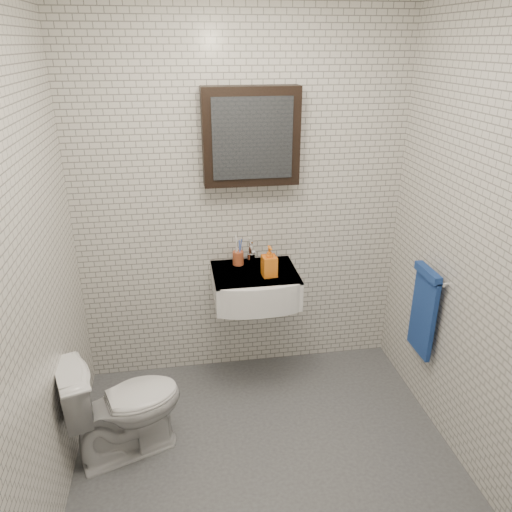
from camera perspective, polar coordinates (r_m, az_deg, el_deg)
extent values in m
cube|color=#45474C|center=(3.13, 1.32, -22.22)|extent=(2.20, 2.00, 0.01)
cube|color=silver|center=(3.33, -1.61, 6.02)|extent=(2.20, 0.02, 2.50)
cube|color=silver|center=(1.58, 8.60, -15.89)|extent=(2.20, 0.02, 2.50)
cube|color=silver|center=(2.47, -24.41, -2.57)|extent=(0.02, 2.00, 2.50)
cube|color=silver|center=(2.81, 24.18, 0.58)|extent=(0.02, 2.00, 2.50)
cube|color=white|center=(3.32, -0.13, -3.36)|extent=(0.55, 0.45, 0.20)
cylinder|color=silver|center=(3.30, -0.19, -1.84)|extent=(0.31, 0.31, 0.02)
cylinder|color=silver|center=(3.30, -0.19, -1.71)|extent=(0.04, 0.04, 0.01)
cube|color=white|center=(3.28, -0.13, -1.87)|extent=(0.55, 0.45, 0.01)
cylinder|color=silver|center=(3.41, -0.57, -0.18)|extent=(0.06, 0.06, 0.06)
cylinder|color=silver|center=(3.39, -0.57, 0.75)|extent=(0.03, 0.03, 0.08)
cylinder|color=silver|center=(3.32, -0.42, 0.84)|extent=(0.02, 0.12, 0.02)
cube|color=silver|center=(3.40, -0.65, 1.80)|extent=(0.02, 0.09, 0.01)
cube|color=black|center=(3.17, -0.60, 13.49)|extent=(0.60, 0.14, 0.60)
cube|color=#3F444C|center=(3.09, -0.38, 13.25)|extent=(0.49, 0.01, 0.49)
cylinder|color=silver|center=(3.18, 19.43, -2.04)|extent=(0.02, 0.30, 0.02)
cylinder|color=silver|center=(3.29, 18.72, -1.07)|extent=(0.04, 0.02, 0.02)
cylinder|color=silver|center=(3.09, 20.84, -3.01)|extent=(0.04, 0.02, 0.02)
cube|color=#213D97|center=(3.29, 18.58, -6.31)|extent=(0.03, 0.26, 0.54)
cube|color=#213D97|center=(3.16, 19.07, -1.83)|extent=(0.05, 0.26, 0.05)
cylinder|color=#A44A29|center=(3.37, -2.06, -0.23)|extent=(0.10, 0.10, 0.09)
cylinder|color=white|center=(3.33, -2.29, 0.64)|extent=(0.02, 0.03, 0.18)
cylinder|color=#3F5FC9|center=(3.34, -1.86, 0.54)|extent=(0.01, 0.02, 0.16)
cylinder|color=white|center=(3.35, -2.18, 0.87)|extent=(0.02, 0.03, 0.19)
cylinder|color=#3F5FC9|center=(3.35, -1.81, 0.72)|extent=(0.02, 0.04, 0.17)
imported|color=#F45819|center=(3.18, 1.54, -0.61)|extent=(0.10, 0.10, 0.20)
imported|color=white|center=(3.07, -14.90, -16.08)|extent=(0.74, 0.56, 0.67)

